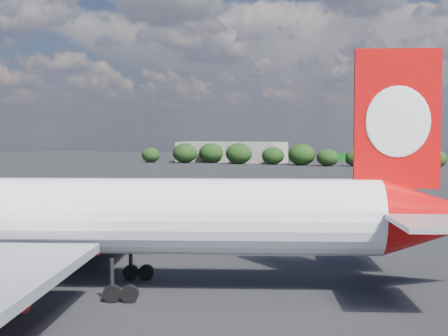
% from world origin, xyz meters
% --- Properties ---
extents(ground, '(500.00, 500.00, 0.00)m').
position_xyz_m(ground, '(0.00, 60.00, 0.00)').
color(ground, black).
rests_on(ground, ground).
extents(qantas_airliner, '(47.99, 46.20, 16.33)m').
position_xyz_m(qantas_airliner, '(12.65, 1.95, 4.97)').
color(qantas_airliner, white).
rests_on(qantas_airliner, ground).
extents(terminal_building, '(42.00, 16.00, 8.00)m').
position_xyz_m(terminal_building, '(-65.00, 192.00, 4.00)').
color(terminal_building, gray).
rests_on(terminal_building, ground).
extents(highway_sign, '(6.00, 0.30, 4.50)m').
position_xyz_m(highway_sign, '(-18.00, 176.00, 3.13)').
color(highway_sign, '#156D1C').
rests_on(highway_sign, ground).
extents(billboard_yellow, '(5.00, 0.30, 5.50)m').
position_xyz_m(billboard_yellow, '(12.00, 182.00, 3.87)').
color(billboard_yellow, '#EEAD15').
rests_on(billboard_yellow, ground).
extents(horizon_treeline, '(203.00, 15.01, 8.19)m').
position_xyz_m(horizon_treeline, '(6.03, 178.64, 3.56)').
color(horizon_treeline, black).
rests_on(horizon_treeline, ground).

